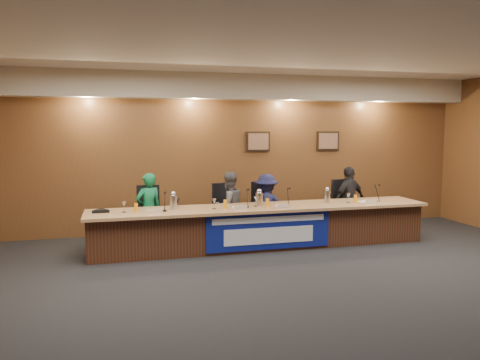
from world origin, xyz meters
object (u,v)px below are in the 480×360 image
object	(u,v)px
dais_body	(262,228)
office_chair_d	(347,209)
banner	(269,231)
speakerphone	(101,211)
office_chair_a	(148,219)
carafe_mid	(259,199)
panelist_c	(266,206)
office_chair_b	(228,215)
panelist_d	(349,200)
panelist_b	(229,206)
office_chair_c	(265,213)
carafe_left	(173,202)
panelist_a	(149,210)
carafe_right	(327,197)

from	to	relation	value
dais_body	office_chair_d	xyz separation A→B (m)	(2.04, 0.70, 0.13)
banner	office_chair_d	world-z (taller)	banner
speakerphone	office_chair_a	bearing A→B (deg)	39.39
office_chair_a	dais_body	bearing A→B (deg)	-15.35
office_chair_a	carafe_mid	size ratio (longest dim) A/B	2.09
panelist_c	speakerphone	bearing A→B (deg)	22.38
dais_body	speakerphone	bearing A→B (deg)	179.21
dais_body	office_chair_b	xyz separation A→B (m)	(-0.47, 0.70, 0.13)
panelist_d	carafe_mid	distance (m)	2.16
speakerphone	panelist_b	bearing A→B (deg)	13.76
office_chair_c	carafe_left	size ratio (longest dim) A/B	1.99
office_chair_a	office_chair_b	size ratio (longest dim) A/B	1.00
panelist_c	speakerphone	distance (m)	3.10
banner	office_chair_b	world-z (taller)	banner
panelist_c	office_chair_c	xyz separation A→B (m)	(0.00, 0.10, -0.15)
office_chair_a	carafe_mid	xyz separation A→B (m)	(1.92, -0.65, 0.39)
office_chair_a	office_chair_d	distance (m)	4.00
banner	speakerphone	world-z (taller)	speakerphone
panelist_b	office_chair_c	world-z (taller)	panelist_b
panelist_c	speakerphone	world-z (taller)	panelist_c
dais_body	panelist_c	bearing A→B (deg)	65.09
panelist_a	office_chair_d	size ratio (longest dim) A/B	2.77
office_chair_c	office_chair_d	size ratio (longest dim) A/B	1.00
dais_body	office_chair_b	bearing A→B (deg)	123.78
panelist_b	office_chair_c	xyz separation A→B (m)	(0.75, 0.10, -0.18)
panelist_a	panelist_d	size ratio (longest dim) A/B	0.98
panelist_a	panelist_d	bearing A→B (deg)	158.98
speakerphone	carafe_mid	bearing A→B (deg)	0.17
panelist_d	speakerphone	bearing A→B (deg)	-12.62
carafe_mid	carafe_right	xyz separation A→B (m)	(1.29, -0.07, 0.00)
carafe_left	office_chair_b	bearing A→B (deg)	30.86
dais_body	carafe_right	size ratio (longest dim) A/B	25.15
dais_body	office_chair_c	bearing A→B (deg)	68.29
carafe_mid	office_chair_b	bearing A→B (deg)	123.21
banner	speakerphone	xyz separation A→B (m)	(-2.77, 0.45, 0.40)
banner	carafe_right	distance (m)	1.40
panelist_a	carafe_mid	distance (m)	2.01
carafe_left	carafe_right	distance (m)	2.83
dais_body	office_chair_c	world-z (taller)	dais_body
banner	office_chair_d	bearing A→B (deg)	28.70
dais_body	panelist_d	world-z (taller)	panelist_d
office_chair_c	speakerphone	xyz separation A→B (m)	(-3.05, -0.66, 0.30)
panelist_b	carafe_right	bearing A→B (deg)	140.64
banner	panelist_c	size ratio (longest dim) A/B	1.75
panelist_a	office_chair_d	distance (m)	4.01
office_chair_a	panelist_a	bearing A→B (deg)	-85.68
office_chair_a	carafe_right	distance (m)	3.32
dais_body	panelist_a	size ratio (longest dim) A/B	4.51
panelist_b	panelist_d	bearing A→B (deg)	160.45
office_chair_b	panelist_b	bearing A→B (deg)	-105.13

